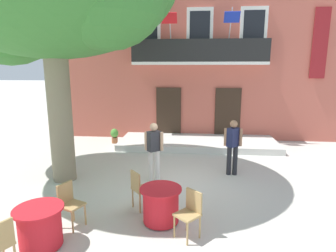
{
  "coord_description": "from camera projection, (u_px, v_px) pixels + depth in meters",
  "views": [
    {
      "loc": [
        0.62,
        -7.52,
        3.18
      ],
      "look_at": [
        -0.21,
        1.5,
        1.3
      ],
      "focal_mm": 30.34,
      "sensor_mm": 36.0,
      "label": 1
    }
  ],
  "objects": [
    {
      "name": "ground_plane",
      "position": [
        171.0,
        182.0,
        8.03
      ],
      "size": [
        120.0,
        120.0,
        0.0
      ],
      "primitive_type": "plane",
      "color": "beige"
    },
    {
      "name": "building_facade",
      "position": [
        199.0,
        55.0,
        14.01
      ],
      "size": [
        13.0,
        5.09,
        7.5
      ],
      "color": "#BC5B4C",
      "rests_on": "ground"
    },
    {
      "name": "entrance_step_platform",
      "position": [
        198.0,
        143.0,
        11.7
      ],
      "size": [
        6.36,
        2.29,
        0.25
      ],
      "primitive_type": "cube",
      "color": "silver",
      "rests_on": "ground"
    },
    {
      "name": "cafe_table_near_tree",
      "position": [
        161.0,
        205.0,
        5.86
      ],
      "size": [
        0.86,
        0.86,
        0.76
      ],
      "color": "red",
      "rests_on": "ground"
    },
    {
      "name": "cafe_chair_near_tree_0",
      "position": [
        190.0,
        211.0,
        5.34
      ],
      "size": [
        0.56,
        0.56,
        0.91
      ],
      "color": "tan",
      "rests_on": "ground"
    },
    {
      "name": "cafe_chair_near_tree_1",
      "position": [
        140.0,
        187.0,
        6.39
      ],
      "size": [
        0.56,
        0.56,
        0.91
      ],
      "color": "tan",
      "rests_on": "ground"
    },
    {
      "name": "cafe_table_middle",
      "position": [
        40.0,
        227.0,
        5.05
      ],
      "size": [
        0.86,
        0.86,
        0.76
      ],
      "color": "red",
      "rests_on": "ground"
    },
    {
      "name": "cafe_chair_middle_1",
      "position": [
        69.0,
        202.0,
        5.7
      ],
      "size": [
        0.53,
        0.53,
        0.91
      ],
      "color": "tan",
      "rests_on": "ground"
    },
    {
      "name": "ground_planter_left",
      "position": [
        115.0,
        135.0,
        12.09
      ],
      "size": [
        0.33,
        0.33,
        0.62
      ],
      "color": "#995638",
      "rests_on": "ground"
    },
    {
      "name": "pedestrian_near_entrance",
      "position": [
        233.0,
        144.0,
        8.39
      ],
      "size": [
        0.53,
        0.39,
        1.67
      ],
      "color": "#232328",
      "rests_on": "ground"
    },
    {
      "name": "pedestrian_mid_plaza",
      "position": [
        154.0,
        149.0,
        7.92
      ],
      "size": [
        0.53,
        0.39,
        1.68
      ],
      "color": "silver",
      "rests_on": "ground"
    }
  ]
}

